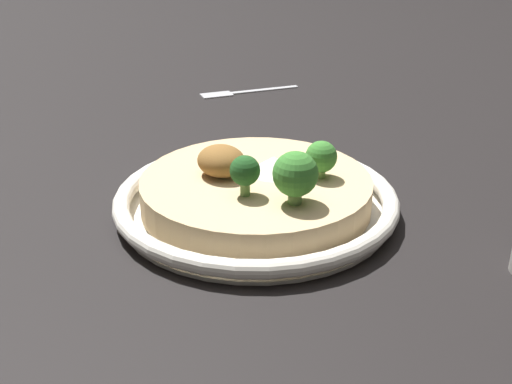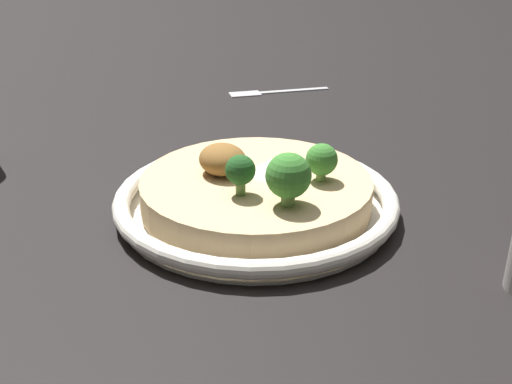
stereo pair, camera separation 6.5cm
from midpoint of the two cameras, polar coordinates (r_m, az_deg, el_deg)
The scene contains 8 objects.
ground_plane at distance 0.66m, azimuth -2.82°, elevation -1.87°, with size 6.00×6.00×0.00m, color black.
risotto_bowl at distance 0.65m, azimuth -2.85°, elevation -0.51°, with size 0.29×0.29×0.04m.
cheese_sprinkle at distance 0.65m, azimuth -1.42°, elevation 2.50°, with size 0.05×0.05×0.02m.
crispy_onion_garnish at distance 0.64m, azimuth -5.99°, elevation 2.72°, with size 0.05×0.05×0.03m.
broccoli_back at distance 0.60m, azimuth -4.10°, elevation 1.76°, with size 0.03×0.03×0.04m.
broccoli_left at distance 0.58m, azimuth 0.33°, elevation 1.47°, with size 0.04×0.04×0.05m.
broccoli_front at distance 0.63m, azimuth 2.92°, elevation 3.04°, with size 0.03×0.03×0.04m.
fork_utensil at distance 1.05m, azimuth -3.24°, elevation 8.85°, with size 0.07×0.16×0.00m.
Camera 1 is at (-0.46, 0.36, 0.30)m, focal length 45.00 mm.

